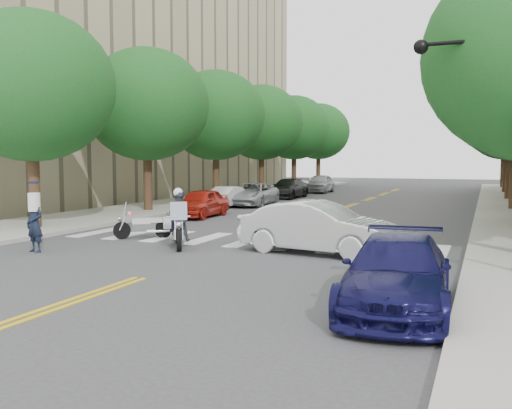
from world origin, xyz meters
The scene contains 23 objects.
ground centered at (0.00, 0.00, 0.00)m, with size 140.00×140.00×0.00m, color #38383A.
sidewalk_left centered at (-9.50, 22.00, 0.07)m, with size 5.00×60.00×0.15m, color #9E9991.
building_left centered at (-26.00, 26.00, 12.00)m, with size 26.00×44.00×24.00m, color tan.
tree_l_0 centered at (-8.80, 6.00, 5.55)m, with size 6.40×6.40×8.45m.
tree_l_1 centered at (-8.80, 14.00, 5.55)m, with size 6.40×6.40×8.45m.
tree_l_2 centered at (-8.80, 22.00, 5.55)m, with size 6.40×6.40×8.45m.
tree_l_3 centered at (-8.80, 30.00, 5.55)m, with size 6.40×6.40×8.45m.
tree_l_4 centered at (-8.80, 38.00, 5.55)m, with size 6.40×6.40×8.45m.
tree_l_5 centered at (-8.80, 46.00, 5.55)m, with size 6.40×6.40×8.45m.
tree_r_3 centered at (8.80, 30.00, 5.55)m, with size 6.40×6.40×8.45m.
tree_r_4 centered at (8.80, 38.00, 5.55)m, with size 6.40×6.40×8.45m.
tree_r_5 centered at (8.80, 46.00, 5.55)m, with size 6.40×6.40×8.45m.
traffic_signal_pole centered at (7.72, 3.50, 3.72)m, with size 2.82×0.42×6.00m.
motorcycle_police centered at (-1.57, 4.55, 0.84)m, with size 1.41×2.11×1.89m.
motorcycle_parked centered at (-3.54, 5.82, 0.46)m, with size 1.80×1.33×1.32m.
officer_standing centered at (-5.04, 2.00, 0.86)m, with size 0.63×0.41×1.72m, color black.
convertible centered at (2.91, 4.96, 0.78)m, with size 1.64×4.72×1.55m, color silver.
sedan_blue centered at (6.00, -0.50, 0.68)m, with size 1.91×4.69×1.36m, color #0E0E3B.
parked_car_a centered at (-5.20, 13.00, 0.68)m, with size 1.61×4.00×1.36m, color #B01D12.
parked_car_b centered at (-6.30, 18.00, 0.60)m, with size 1.27×3.64×1.20m, color silver.
parked_car_c centered at (-5.48, 20.04, 0.68)m, with size 2.25×4.87×1.35m, color #919397.
parked_car_d centered at (-5.60, 27.07, 0.68)m, with size 1.91×4.70×1.36m, color black.
parked_car_e centered at (-5.20, 34.00, 0.76)m, with size 1.79×4.45×1.52m, color #ADADB2.
Camera 1 is at (7.52, -11.22, 2.83)m, focal length 40.00 mm.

